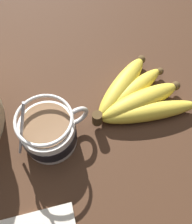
% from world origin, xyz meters
% --- Properties ---
extents(table, '(1.17, 1.17, 0.04)m').
position_xyz_m(table, '(0.00, 0.00, 0.02)').
color(table, '#422819').
rests_on(table, ground).
extents(coffee_mug, '(0.15, 0.10, 0.16)m').
position_xyz_m(coffee_mug, '(-0.08, -0.01, 0.08)').
color(coffee_mug, white).
rests_on(coffee_mug, table).
extents(banana_bunch, '(0.21, 0.19, 0.04)m').
position_xyz_m(banana_bunch, '(0.11, -0.02, 0.06)').
color(banana_bunch, '#4C381E').
rests_on(banana_bunch, table).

